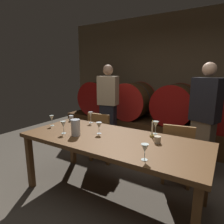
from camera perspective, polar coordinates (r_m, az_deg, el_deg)
The scene contains 22 objects.
ground_plane at distance 2.49m, azimuth 2.09°, elevation -26.97°, with size 7.72×7.72×0.00m, color #4C443A.
back_wall at distance 4.71m, azimuth 20.33°, elevation 9.52°, with size 5.94×0.24×2.83m, color brown.
barrel_shelf at distance 4.38m, azimuth 17.73°, elevation -6.18°, with size 5.35×0.90×0.47m, color #4C2D16.
wine_barrel_far_left at distance 5.01m, azimuth -3.49°, elevation 4.32°, with size 0.85×0.83×0.85m.
wine_barrel_left at distance 4.54m, azimuth 6.35°, elevation 3.45°, with size 0.85×0.83×0.85m.
wine_barrel_center at distance 4.23m, azimuth 18.38°, elevation 2.25°, with size 0.85×0.83×0.85m.
dining_table at distance 2.35m, azimuth -0.14°, elevation -9.35°, with size 2.24×0.95×0.78m.
chair_left at distance 3.34m, azimuth -3.06°, elevation -6.73°, with size 0.43×0.43×0.88m.
chair_right at distance 2.84m, azimuth 19.09°, elevation -10.96°, with size 0.45×0.45×0.88m.
guest_left at distance 3.83m, azimuth -1.17°, elevation 1.56°, with size 0.42×0.31×1.69m.
guest_right at distance 3.12m, azimuth 25.84°, elevation -2.13°, with size 0.44×0.36×1.69m.
candle_center at distance 2.39m, azimuth 11.89°, elevation -5.87°, with size 0.05×0.05×0.22m.
pitcher at distance 2.43m, azimuth -10.84°, elevation -4.55°, with size 0.11×0.11×0.20m.
wine_glass_far_left at distance 2.93m, azimuth -17.58°, elevation -1.84°, with size 0.06×0.06×0.16m.
wine_glass_left at distance 2.97m, azimuth -6.41°, elevation -0.89°, with size 0.06×0.06×0.17m.
wine_glass_center_left at distance 2.53m, azimuth -14.35°, elevation -3.71°, with size 0.07×0.07×0.16m.
wine_glass_center_right at distance 2.45m, azimuth -3.92°, elevation -4.10°, with size 0.08×0.08×0.15m.
wine_glass_right at distance 2.49m, azimuth 12.90°, elevation -3.72°, with size 0.08×0.08×0.17m.
wine_glass_far_right at distance 1.77m, azimuth 9.78°, elevation -10.77°, with size 0.07×0.07×0.15m.
cup_left at distance 3.16m, azimuth -12.11°, elevation -1.81°, with size 0.07×0.07×0.09m, color silver.
cup_center at distance 2.80m, azimuth -10.59°, elevation -3.37°, with size 0.07×0.07×0.10m, color white.
cup_right at distance 2.22m, azimuth 13.43°, elevation -8.03°, with size 0.08×0.08×0.08m, color beige.
Camera 1 is at (0.94, -1.69, 1.57)m, focal length 30.57 mm.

